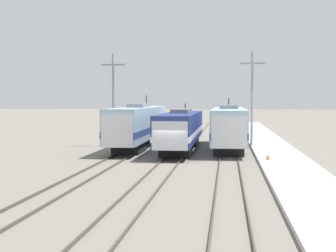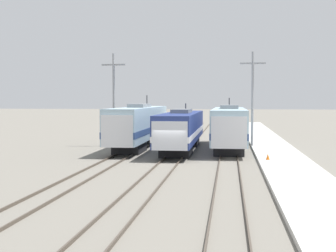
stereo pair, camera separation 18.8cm
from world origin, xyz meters
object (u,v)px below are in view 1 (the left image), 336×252
at_px(catenary_tower_left, 113,96).
at_px(traffic_cone, 268,157).
at_px(locomotive_far_left, 138,125).
at_px(catenary_tower_right, 252,96).
at_px(locomotive_center, 181,129).
at_px(locomotive_far_right, 229,127).

relative_size(catenary_tower_left, traffic_cone, 20.64).
relative_size(locomotive_far_left, catenary_tower_right, 2.03).
height_order(locomotive_center, locomotive_far_right, locomotive_far_right).
distance_m(locomotive_far_right, traffic_cone, 9.60).
height_order(locomotive_far_left, locomotive_center, locomotive_far_left).
bearing_deg(traffic_cone, locomotive_center, 133.99).
bearing_deg(traffic_cone, locomotive_far_right, 108.14).
distance_m(locomotive_far_left, catenary_tower_left, 4.21).
height_order(locomotive_far_right, catenary_tower_left, catenary_tower_left).
xyz_separation_m(locomotive_far_left, catenary_tower_left, (-2.82, 1.21, 2.88)).
relative_size(locomotive_far_left, catenary_tower_left, 2.03).
bearing_deg(catenary_tower_right, traffic_cone, -86.53).
height_order(locomotive_far_left, catenary_tower_right, catenary_tower_right).
xyz_separation_m(locomotive_far_left, traffic_cone, (11.90, -9.76, -1.77)).
height_order(locomotive_far_left, traffic_cone, locomotive_far_left).
distance_m(catenary_tower_left, catenary_tower_right, 14.06).
xyz_separation_m(locomotive_center, catenary_tower_right, (6.76, 3.28, 3.11)).
bearing_deg(catenary_tower_right, catenary_tower_left, 180.00).
bearing_deg(traffic_cone, locomotive_far_left, 140.66).
bearing_deg(catenary_tower_left, traffic_cone, -36.68).
height_order(catenary_tower_left, traffic_cone, catenary_tower_left).
xyz_separation_m(catenary_tower_left, traffic_cone, (14.73, -10.97, -4.66)).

